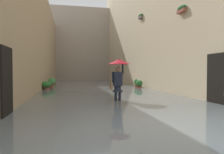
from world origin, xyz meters
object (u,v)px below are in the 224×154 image
potted_plant_far_right (52,83)px  potted_plant_mid_right (46,86)px  person_wading (118,72)px  potted_plant_near_left (139,84)px  potted_plant_far_left (136,84)px  potted_plant_near_right (54,82)px

potted_plant_far_right → potted_plant_mid_right: (0.20, 2.04, -0.10)m
potted_plant_far_right → potted_plant_mid_right: bearing=84.3°
person_wading → potted_plant_near_left: (-3.24, -6.48, -1.01)m
potted_plant_far_left → potted_plant_far_right: bearing=-7.8°
potted_plant_mid_right → person_wading: bearing=120.0°
potted_plant_near_left → person_wading: bearing=63.4°
person_wading → potted_plant_far_left: (-3.33, -7.54, -1.00)m
potted_plant_far_left → potted_plant_near_left: size_ratio=1.08×
potted_plant_near_right → potted_plant_near_left: size_ratio=0.95×
potted_plant_far_left → potted_plant_near_right: 8.90m
potted_plant_far_right → potted_plant_near_left: 7.06m
potted_plant_near_right → potted_plant_near_left: (-6.87, 6.61, 0.05)m
person_wading → potted_plant_near_right: person_wading is taller
potted_plant_far_right → potted_plant_far_left: bearing=172.2°
person_wading → potted_plant_near_right: 13.62m
person_wading → potted_plant_far_right: person_wading is taller
person_wading → potted_plant_far_left: size_ratio=2.47×
potted_plant_near_right → potted_plant_far_right: bearing=91.3°
potted_plant_mid_right → potted_plant_far_left: bearing=-171.2°
potted_plant_far_left → potted_plant_mid_right: 7.14m
potted_plant_far_left → potted_plant_near_left: potted_plant_far_left is taller
potted_plant_far_left → potted_plant_near_left: bearing=85.2°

